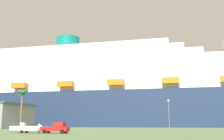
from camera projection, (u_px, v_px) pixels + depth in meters
ground_plane at (112, 129)px, 99.70m from camera, size 600.00×600.00×0.00m
cruise_ship at (121, 95)px, 150.17m from camera, size 267.32×44.83×62.76m
pickup_truck at (56, 128)px, 54.76m from camera, size 5.68×2.48×2.20m
small_boat_on_trailer at (29, 128)px, 55.88m from camera, size 8.73×2.30×2.15m
palm_tree at (22, 97)px, 76.53m from camera, size 2.83×2.90×11.32m
street_lamp at (169, 110)px, 72.79m from camera, size 0.56×0.56×8.25m
parked_car_red_hatchback at (35, 127)px, 88.90m from camera, size 4.91×2.57×1.58m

